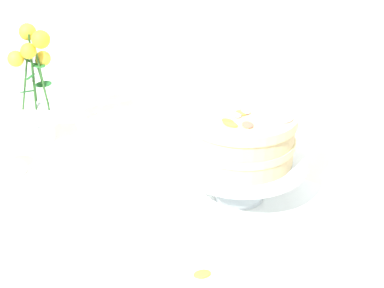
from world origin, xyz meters
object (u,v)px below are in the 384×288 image
object	(u,v)px
cake_stand	(240,166)
flower_vase	(37,93)
layer_cake	(242,136)
dining_table	(160,220)

from	to	relation	value
cake_stand	flower_vase	world-z (taller)	flower_vase
cake_stand	layer_cake	distance (m)	0.07
dining_table	flower_vase	xyz separation A→B (m)	(-0.40, 0.08, 0.22)
dining_table	cake_stand	size ratio (longest dim) A/B	4.83
cake_stand	layer_cake	world-z (taller)	layer_cake
layer_cake	cake_stand	bearing A→B (deg)	117.38
dining_table	layer_cake	world-z (taller)	layer_cake
cake_stand	flower_vase	size ratio (longest dim) A/B	0.93
dining_table	flower_vase	distance (m)	0.46
layer_cake	flower_vase	world-z (taller)	flower_vase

